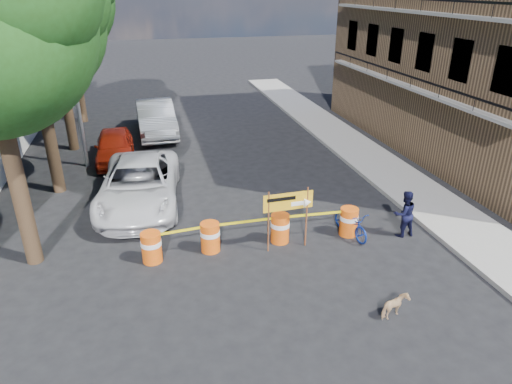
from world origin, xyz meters
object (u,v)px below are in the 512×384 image
dog (395,307)px  sedan_red (115,146)px  detour_sign (295,205)px  bicycle (352,211)px  barrel_mid_left (210,236)px  barrel_mid_right (280,228)px  suv_white (139,184)px  barrel_far_left (151,247)px  pedestrian (404,214)px  sedan_silver (156,118)px  barrel_far_right (349,221)px

dog → sedan_red: bearing=6.6°
detour_sign → bicycle: bearing=5.4°
barrel_mid_left → detour_sign: (2.42, -0.42, 0.93)m
barrel_mid_right → sedan_red: sedan_red is taller
bicycle → suv_white: size_ratio=0.29×
detour_sign → bicycle: 2.05m
barrel_far_left → dog: size_ratio=1.27×
detour_sign → suv_white: detour_sign is taller
barrel_mid_left → barrel_mid_right: same height
barrel_mid_left → dog: 5.47m
pedestrian → suv_white: size_ratio=0.26×
dog → sedan_silver: bearing=-5.2°
suv_white → barrel_mid_left: bearing=-56.0°
suv_white → barrel_mid_right: bearing=-35.7°
detour_sign → sedan_silver: size_ratio=0.37×
bicycle → sedan_silver: sedan_silver is taller
pedestrian → suv_white: suv_white is taller
bicycle → sedan_red: size_ratio=0.42×
sedan_red → barrel_mid_left: bearing=-72.1°
barrel_far_left → suv_white: 3.84m
barrel_mid_right → sedan_red: size_ratio=0.22×
pedestrian → bicycle: bearing=-16.4°
bicycle → suv_white: 7.37m
barrel_mid_right → suv_white: bearing=138.1°
pedestrian → sedan_silver: size_ratio=0.29×
sedan_red → sedan_silver: size_ratio=0.77×
barrel_mid_left → barrel_mid_right: (2.13, 0.01, 0.00)m
barrel_far_left → sedan_red: 8.75m
barrel_far_left → suv_white: size_ratio=0.16×
barrel_far_left → barrel_mid_left: same height
detour_sign → sedan_silver: bearing=103.0°
barrel_mid_right → pedestrian: bearing=-8.3°
barrel_far_left → bicycle: size_ratio=0.54×
barrel_mid_left → suv_white: (-1.93, 3.65, 0.32)m
detour_sign → suv_white: (-4.35, 4.07, -0.61)m
pedestrian → sedan_red: (-8.88, 9.04, -0.07)m
bicycle → suv_white: bearing=138.4°
dog → sedan_silver: 16.79m
barrel_far_right → detour_sign: 2.15m
sedan_silver → sedan_red: bearing=-120.5°
suv_white → barrel_far_right: bearing=-24.8°
detour_sign → dog: size_ratio=2.71×
barrel_mid_left → detour_sign: 2.63m
barrel_mid_right → sedan_red: bearing=120.8°
pedestrian → sedan_silver: sedan_silver is taller
suv_white → sedan_red: (-1.00, 4.84, -0.11)m
sedan_silver → pedestrian: bearing=-63.4°
dog → suv_white: 9.53m
bicycle → sedan_red: (-7.31, 8.65, -0.15)m
barrel_far_right → pedestrian: 1.70m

